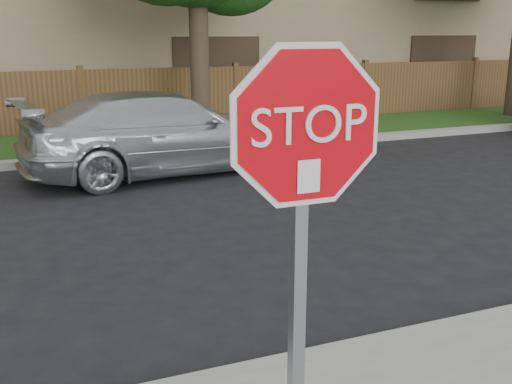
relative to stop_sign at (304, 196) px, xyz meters
name	(u,v)px	position (x,y,z in m)	size (l,w,h in m)	color
ground	(255,370)	(0.36, 1.48, -1.83)	(90.00, 90.00, 0.00)	black
far_curb	(104,158)	(0.36, 9.63, -1.75)	(70.00, 0.30, 0.15)	gray
grass_strip	(93,144)	(0.36, 11.28, -1.77)	(70.00, 3.00, 0.12)	#1E4714
fence	(82,103)	(0.36, 12.88, -1.03)	(70.00, 0.12, 1.60)	#57331E
stop_sign	(304,196)	(0.00, 0.00, 0.00)	(1.01, 0.13, 2.55)	gray
sedan_right	(165,132)	(1.30, 8.26, -1.09)	(2.09, 5.13, 1.49)	silver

